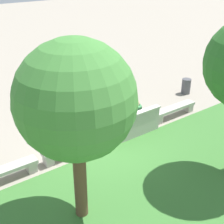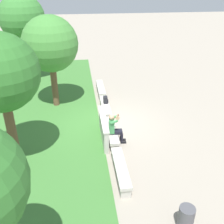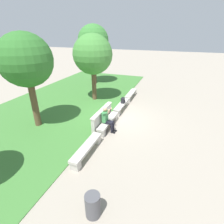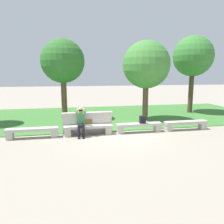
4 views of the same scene
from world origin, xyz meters
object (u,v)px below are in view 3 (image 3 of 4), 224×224
(bench_main, at_px, (87,148))
(tree_behind_wall, at_px, (93,41))
(bench_near, at_px, (108,122))
(backpack, at_px, (123,101))
(tree_left_background, at_px, (93,55))
(trash_bin, at_px, (93,205))
(bench_far, at_px, (131,94))
(person_photographer, at_px, (107,118))
(tree_far_back, at_px, (26,61))
(bench_mid, at_px, (122,106))

(bench_main, height_order, tree_behind_wall, tree_behind_wall)
(bench_near, bearing_deg, tree_behind_wall, 29.84)
(bench_main, xyz_separation_m, backpack, (5.02, -0.04, 0.32))
(tree_left_background, height_order, trash_bin, tree_left_background)
(tree_behind_wall, bearing_deg, bench_far, -122.62)
(person_photographer, xyz_separation_m, tree_behind_wall, (8.03, 4.50, 3.20))
(tree_left_background, relative_size, tree_far_back, 0.97)
(backpack, bearing_deg, tree_far_back, 134.37)
(bench_far, xyz_separation_m, trash_bin, (-9.66, -1.42, 0.07))
(bench_mid, xyz_separation_m, tree_behind_wall, (5.27, 4.42, 3.63))
(tree_left_background, bearing_deg, bench_near, -145.14)
(bench_mid, distance_m, tree_behind_wall, 7.78)
(bench_main, bearing_deg, tree_left_background, 22.63)
(bench_main, distance_m, tree_far_back, 5.08)
(person_photographer, bearing_deg, bench_near, 13.46)
(tree_left_background, distance_m, trash_bin, 9.73)
(tree_behind_wall, bearing_deg, bench_main, -156.45)
(bench_near, relative_size, bench_mid, 1.00)
(bench_near, height_order, trash_bin, trash_bin)
(bench_near, height_order, bench_far, same)
(bench_mid, bearing_deg, person_photographer, -178.39)
(bench_mid, xyz_separation_m, tree_left_background, (1.19, 2.53, 2.97))
(tree_far_back, bearing_deg, trash_bin, -125.48)
(bench_far, bearing_deg, backpack, -179.11)
(person_photographer, height_order, tree_far_back, tree_far_back)
(bench_mid, distance_m, tree_left_background, 4.08)
(bench_mid, relative_size, tree_left_background, 0.47)
(person_photographer, distance_m, backpack, 2.91)
(bench_mid, height_order, backpack, backpack)
(bench_mid, distance_m, trash_bin, 7.36)
(tree_far_back, bearing_deg, tree_behind_wall, 4.47)
(person_photographer, bearing_deg, tree_left_background, 33.39)
(trash_bin, bearing_deg, tree_behind_wall, 25.07)
(bench_near, xyz_separation_m, tree_left_background, (3.63, 2.53, 2.97))
(bench_near, relative_size, backpack, 5.16)
(tree_behind_wall, xyz_separation_m, tree_far_back, (-8.82, -0.69, -0.46))
(bench_mid, bearing_deg, backpack, -14.20)
(tree_behind_wall, height_order, tree_far_back, tree_behind_wall)
(bench_near, bearing_deg, bench_main, 180.00)
(person_photographer, bearing_deg, tree_behind_wall, 29.26)
(bench_mid, height_order, trash_bin, trash_bin)
(backpack, xyz_separation_m, trash_bin, (-7.36, -1.38, -0.25))
(backpack, relative_size, trash_bin, 0.57)
(bench_far, relative_size, tree_left_background, 0.47)
(tree_left_background, relative_size, trash_bin, 6.23)
(trash_bin, bearing_deg, bench_far, 8.36)
(tree_behind_wall, bearing_deg, tree_left_background, -155.10)
(trash_bin, bearing_deg, backpack, 10.64)
(bench_far, distance_m, tree_behind_wall, 6.39)
(person_photographer, relative_size, tree_left_background, 0.28)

